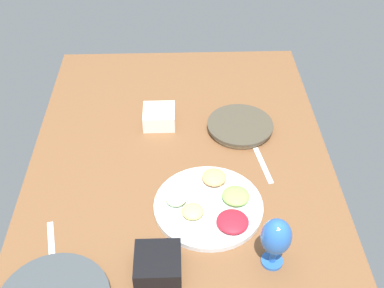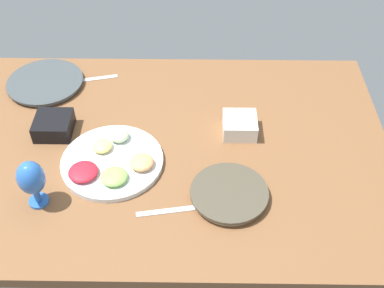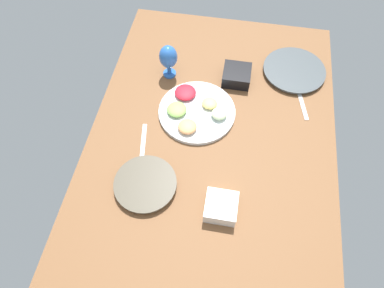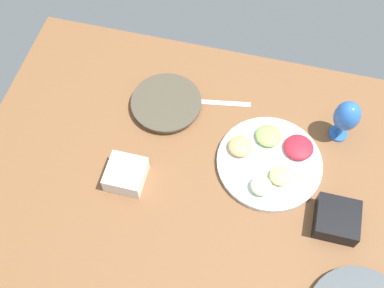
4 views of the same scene
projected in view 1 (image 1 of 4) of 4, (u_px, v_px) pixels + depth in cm
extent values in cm
cube|color=brown|center=(180.00, 180.00, 163.45)|extent=(160.00, 104.00, 4.00)
cylinder|color=beige|center=(239.00, 128.00, 179.83)|extent=(22.42, 22.42, 1.78)
cylinder|color=#494233|center=(239.00, 125.00, 178.89)|extent=(24.37, 24.37, 1.07)
cylinder|color=silver|center=(207.00, 206.00, 150.63)|extent=(33.96, 33.96, 1.80)
ellipsoid|color=#F2A566|center=(213.00, 177.00, 156.76)|extent=(7.94, 7.94, 3.05)
ellipsoid|color=beige|center=(175.00, 198.00, 149.68)|extent=(6.69, 6.69, 3.41)
ellipsoid|color=#F9E072|center=(191.00, 211.00, 146.14)|extent=(6.69, 6.69, 2.64)
ellipsoid|color=red|center=(231.00, 222.00, 143.17)|extent=(9.59, 9.59, 2.56)
ellipsoid|color=#8CC659|center=(235.00, 196.00, 150.82)|extent=(8.61, 8.61, 2.74)
cylinder|color=blue|center=(270.00, 261.00, 135.76)|extent=(6.16, 6.16, 1.00)
cylinder|color=blue|center=(271.00, 255.00, 133.95)|extent=(2.00, 2.00, 4.51)
ellipsoid|color=blue|center=(275.00, 237.00, 128.68)|extent=(8.36, 8.36, 11.55)
cube|color=white|center=(158.00, 117.00, 181.28)|extent=(11.72, 11.72, 6.18)
cube|color=#F9E072|center=(158.00, 112.00, 179.98)|extent=(9.61, 9.61, 1.98)
cube|color=black|center=(156.00, 264.00, 131.92)|extent=(12.74, 12.74, 6.13)
cube|color=tan|center=(156.00, 260.00, 130.63)|extent=(10.45, 10.45, 1.96)
cube|color=silver|center=(50.00, 245.00, 140.04)|extent=(17.94, 5.85, 0.60)
cube|color=silver|center=(262.00, 165.00, 165.65)|extent=(18.05, 4.72, 0.60)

